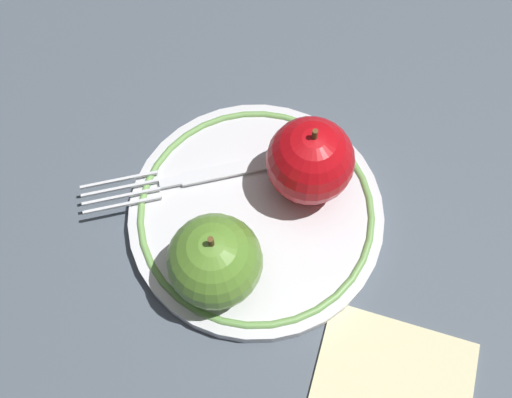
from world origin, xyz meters
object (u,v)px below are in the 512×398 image
object	(u,v)px
fork	(199,177)
plate	(256,213)
apple_red_whole	(310,161)
apple_second_whole	(215,261)

from	to	relation	value
fork	plate	bearing A→B (deg)	135.62
plate	apple_red_whole	size ratio (longest dim) A/B	2.68
apple_red_whole	fork	xyz separation A→B (m)	(-0.09, 0.01, -0.03)
apple_second_whole	fork	bearing A→B (deg)	95.30
apple_second_whole	fork	size ratio (longest dim) A/B	0.42
plate	fork	distance (m)	0.06
plate	apple_red_whole	xyz separation A→B (m)	(0.05, 0.02, 0.04)
apple_second_whole	fork	distance (m)	0.10
apple_red_whole	fork	size ratio (longest dim) A/B	0.42
apple_red_whole	fork	distance (m)	0.10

